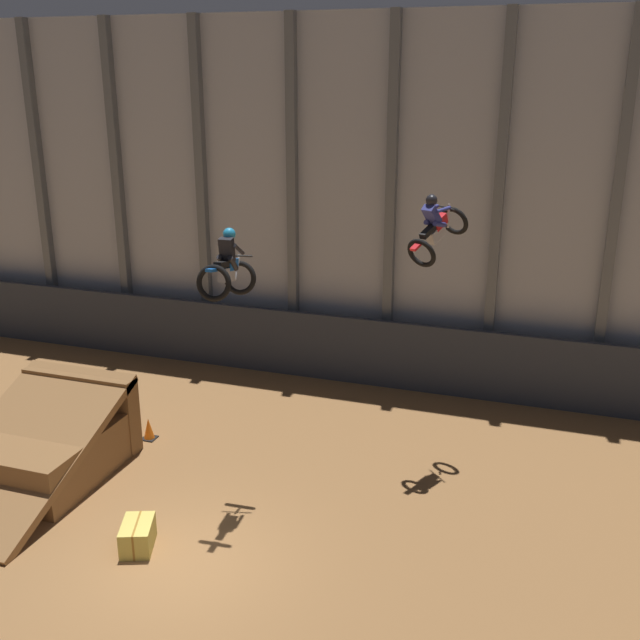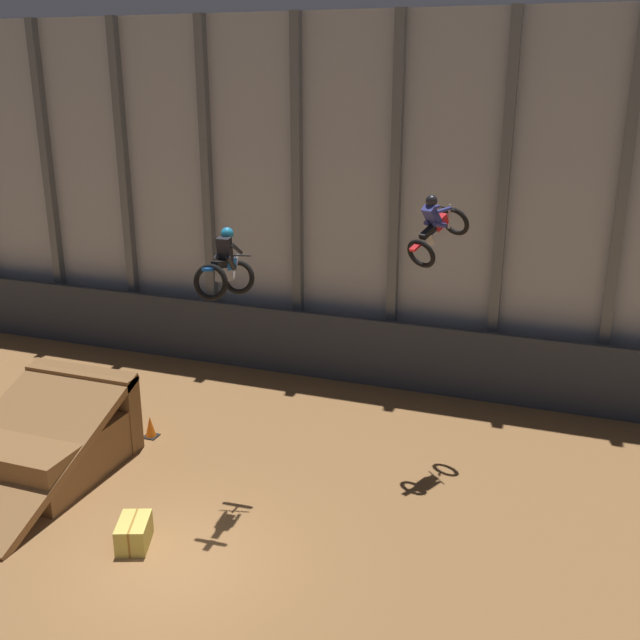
{
  "view_description": "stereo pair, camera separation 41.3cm",
  "coord_description": "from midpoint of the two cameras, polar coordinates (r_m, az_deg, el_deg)",
  "views": [
    {
      "loc": [
        6.46,
        -10.82,
        9.15
      ],
      "look_at": [
        1.1,
        5.13,
        3.53
      ],
      "focal_mm": 42.0,
      "sensor_mm": 36.0,
      "label": 1
    },
    {
      "loc": [
        6.85,
        -10.68,
        9.15
      ],
      "look_at": [
        1.1,
        5.13,
        3.53
      ],
      "focal_mm": 42.0,
      "sensor_mm": 36.0,
      "label": 2
    }
  ],
  "objects": [
    {
      "name": "rider_bike_left_air",
      "position": [
        15.37,
        -7.83,
        3.85
      ],
      "size": [
        0.82,
        1.75,
        1.57
      ],
      "rotation": [
        -0.18,
        0.0,
        0.05
      ],
      "color": "black"
    },
    {
      "name": "hay_bale_trackside",
      "position": [
        16.1,
        -14.47,
        -15.63
      ],
      "size": [
        0.88,
        1.06,
        0.57
      ],
      "rotation": [
        0.0,
        0.0,
        1.94
      ],
      "color": "#CCB751",
      "rests_on": "ground_plane"
    },
    {
      "name": "arena_back_wall",
      "position": [
        22.56,
        1.17,
        8.84
      ],
      "size": [
        32.0,
        0.4,
        10.75
      ],
      "color": "#A3A8B2",
      "rests_on": "ground_plane"
    },
    {
      "name": "traffic_cone_near_ramp",
      "position": [
        20.23,
        -13.49,
        -8.08
      ],
      "size": [
        0.36,
        0.36,
        0.58
      ],
      "color": "black",
      "rests_on": "ground_plane"
    },
    {
      "name": "rider_bike_right_air",
      "position": [
        17.18,
        8.16,
        6.92
      ],
      "size": [
        1.33,
        1.87,
        1.67
      ],
      "rotation": [
        0.4,
        0.0,
        -0.41
      ],
      "color": "black"
    },
    {
      "name": "dirt_ramp",
      "position": [
        19.25,
        -20.6,
        -8.77
      ],
      "size": [
        3.06,
        5.11,
        2.15
      ],
      "color": "brown",
      "rests_on": "ground_plane"
    },
    {
      "name": "ground_plane",
      "position": [
        15.61,
        -11.18,
        -17.83
      ],
      "size": [
        60.0,
        60.0,
        0.0
      ],
      "primitive_type": "plane",
      "color": "olive"
    },
    {
      "name": "lower_barrier",
      "position": [
        23.02,
        0.55,
        -2.14
      ],
      "size": [
        31.36,
        0.2,
        2.09
      ],
      "color": "#2D333D",
      "rests_on": "ground_plane"
    }
  ]
}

